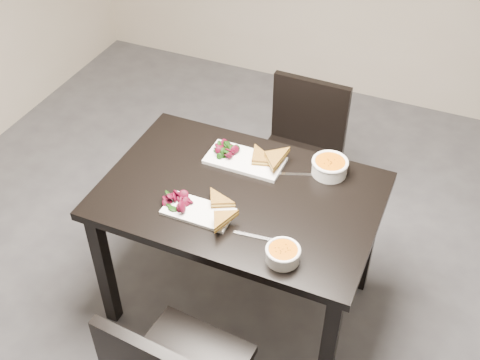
{
  "coord_description": "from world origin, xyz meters",
  "views": [
    {
      "loc": [
        0.35,
        -1.4,
        2.47
      ],
      "look_at": [
        -0.4,
        0.34,
        0.82
      ],
      "focal_mm": 44.23,
      "sensor_mm": 36.0,
      "label": 1
    }
  ],
  "objects": [
    {
      "name": "salad_far",
      "position": [
        -0.56,
        0.54,
        0.79
      ],
      "size": [
        0.11,
        0.1,
        0.05
      ],
      "primitive_type": null,
      "color": "black",
      "rests_on": "plate_far"
    },
    {
      "name": "soup_bowl_far",
      "position": [
        -0.08,
        0.62,
        0.79
      ],
      "size": [
        0.16,
        0.16,
        0.07
      ],
      "color": "white",
      "rests_on": "table"
    },
    {
      "name": "plate_near",
      "position": [
        -0.51,
        0.16,
        0.76
      ],
      "size": [
        0.29,
        0.15,
        0.01
      ],
      "primitive_type": "cube",
      "color": "white",
      "rests_on": "table"
    },
    {
      "name": "cutlery_far",
      "position": [
        -0.23,
        0.54,
        0.75
      ],
      "size": [
        0.17,
        0.08,
        0.0
      ],
      "primitive_type": "cube",
      "rotation": [
        0.0,
        0.0,
        0.36
      ],
      "color": "silver",
      "rests_on": "table"
    },
    {
      "name": "cutlery_near",
      "position": [
        -0.24,
        0.12,
        0.75
      ],
      "size": [
        0.18,
        0.04,
        0.0
      ],
      "primitive_type": "cube",
      "rotation": [
        0.0,
        0.0,
        0.11
      ],
      "color": "silver",
      "rests_on": "table"
    },
    {
      "name": "room_shell",
      "position": [
        0.0,
        0.0,
        1.83
      ],
      "size": [
        5.02,
        5.02,
        2.81
      ],
      "color": "beige",
      "rests_on": "ground"
    },
    {
      "name": "chair_far",
      "position": [
        -0.35,
        1.07,
        0.48
      ],
      "size": [
        0.43,
        0.43,
        0.85
      ],
      "rotation": [
        0.0,
        0.0,
        -0.02
      ],
      "color": "black",
      "rests_on": "ground"
    },
    {
      "name": "sandwich_near",
      "position": [
        -0.44,
        0.17,
        0.79
      ],
      "size": [
        0.18,
        0.16,
        0.05
      ],
      "primitive_type": null,
      "rotation": [
        0.0,
        0.0,
        0.46
      ],
      "color": "#A17521",
      "rests_on": "plate_near"
    },
    {
      "name": "plate_far",
      "position": [
        -0.46,
        0.54,
        0.76
      ],
      "size": [
        0.35,
        0.18,
        0.02
      ],
      "primitive_type": "cube",
      "color": "white",
      "rests_on": "table"
    },
    {
      "name": "soup_bowl_near",
      "position": [
        -0.1,
        0.05,
        0.78
      ],
      "size": [
        0.14,
        0.14,
        0.06
      ],
      "color": "white",
      "rests_on": "table"
    },
    {
      "name": "salad_near",
      "position": [
        -0.61,
        0.16,
        0.78
      ],
      "size": [
        0.09,
        0.08,
        0.04
      ],
      "primitive_type": null,
      "color": "black",
      "rests_on": "plate_near"
    },
    {
      "name": "sandwich_far",
      "position": [
        -0.4,
        0.53,
        0.8
      ],
      "size": [
        0.21,
        0.18,
        0.06
      ],
      "primitive_type": null,
      "rotation": [
        0.0,
        0.0,
        0.27
      ],
      "color": "#A17521",
      "rests_on": "plate_far"
    },
    {
      "name": "table",
      "position": [
        -0.4,
        0.34,
        0.65
      ],
      "size": [
        1.2,
        0.8,
        0.75
      ],
      "color": "black",
      "rests_on": "ground"
    }
  ]
}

